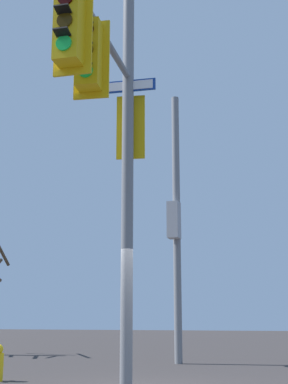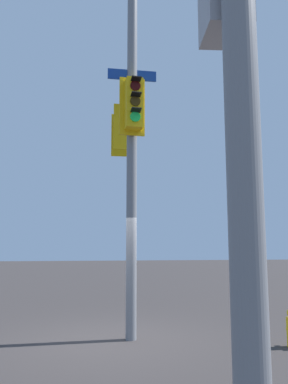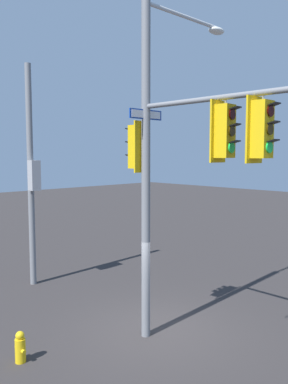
# 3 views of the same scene
# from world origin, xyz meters

# --- Properties ---
(main_signal_pole_assembly) EXTENTS (4.68, 3.71, 8.84)m
(main_signal_pole_assembly) POSITION_xyz_m (-0.88, 0.28, 5.09)
(main_signal_pole_assembly) COLOR slate
(main_signal_pole_assembly) RESTS_ON ground
(secondary_pole_assembly) EXTENTS (0.64, 0.36, 7.89)m
(secondary_pole_assembly) POSITION_xyz_m (5.79, 0.44, 3.96)
(secondary_pole_assembly) COLOR slate
(secondary_pole_assembly) RESTS_ON ground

